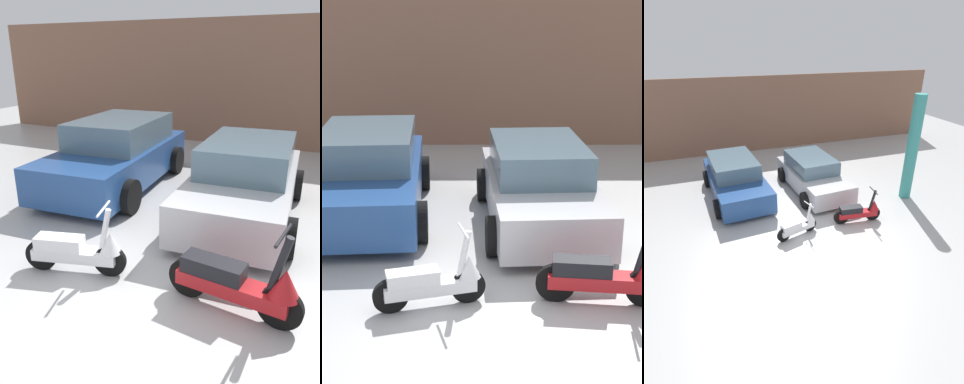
{
  "view_description": "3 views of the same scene",
  "coord_description": "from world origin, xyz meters",
  "views": [
    {
      "loc": [
        2.01,
        -2.96,
        2.75
      ],
      "look_at": [
        -0.39,
        2.2,
        0.62
      ],
      "focal_mm": 35.0,
      "sensor_mm": 36.0,
      "label": 1
    },
    {
      "loc": [
        -0.19,
        -5.85,
        3.59
      ],
      "look_at": [
        -0.19,
        2.08,
        0.93
      ],
      "focal_mm": 55.0,
      "sensor_mm": 36.0,
      "label": 2
    },
    {
      "loc": [
        -3.13,
        -6.64,
        5.29
      ],
      "look_at": [
        -0.23,
        1.52,
        0.88
      ],
      "focal_mm": 28.0,
      "sensor_mm": 36.0,
      "label": 3
    }
  ],
  "objects": [
    {
      "name": "ground_plane",
      "position": [
        0.0,
        0.0,
        0.0
      ],
      "size": [
        28.0,
        28.0,
        0.0
      ],
      "primitive_type": "plane",
      "color": "#B2B2B2"
    },
    {
      "name": "wall_back",
      "position": [
        0.0,
        8.72,
        1.87
      ],
      "size": [
        19.6,
        0.12,
        3.74
      ],
      "primitive_type": "cube",
      "color": "#845B47",
      "rests_on": "ground_plane"
    },
    {
      "name": "scooter_front_left",
      "position": [
        -0.76,
        0.49,
        0.34
      ],
      "size": [
        1.34,
        0.63,
        0.96
      ],
      "rotation": [
        0.0,
        0.0,
        0.27
      ],
      "color": "black",
      "rests_on": "ground_plane"
    },
    {
      "name": "scooter_front_right",
      "position": [
        1.32,
        0.56,
        0.39
      ],
      "size": [
        1.57,
        0.56,
        1.09
      ],
      "rotation": [
        0.0,
        0.0,
        -0.12
      ],
      "color": "black",
      "rests_on": "ground_plane"
    },
    {
      "name": "car_rear_left",
      "position": [
        -2.14,
        3.78,
        0.69
      ],
      "size": [
        2.29,
        4.35,
        1.44
      ],
      "rotation": [
        0.0,
        0.0,
        -1.5
      ],
      "color": "navy",
      "rests_on": "ground_plane"
    },
    {
      "name": "car_rear_center",
      "position": [
        0.74,
        3.3,
        0.64
      ],
      "size": [
        2.08,
        4.01,
        1.33
      ],
      "rotation": [
        0.0,
        0.0,
        -1.51
      ],
      "color": "#B7B7BC",
      "rests_on": "ground_plane"
    }
  ]
}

